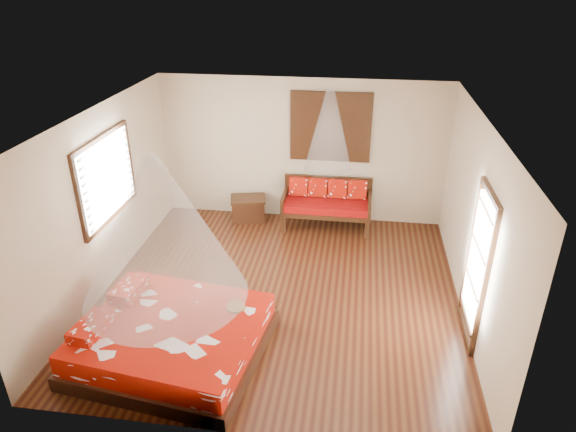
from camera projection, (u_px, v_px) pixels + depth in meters
The scene contains 10 objects.
room at pixel (280, 212), 7.47m from camera, with size 5.54×5.54×2.84m.
bed at pixel (172, 338), 6.71m from camera, with size 2.53×2.34×0.65m.
daybed at pixel (327, 202), 9.90m from camera, with size 1.71×0.76×0.94m.
storage_chest at pixel (248, 208), 10.29m from camera, with size 0.77×0.64×0.47m.
shutter_panel at pixel (331, 127), 9.59m from camera, with size 1.52×0.06×1.32m.
window_left at pixel (107, 178), 7.85m from camera, with size 0.10×1.74×1.34m.
glazed_door at pixel (477, 267), 6.73m from camera, with size 0.08×1.02×2.16m.
wine_tray at pixel (235, 304), 6.86m from camera, with size 0.26×0.26×0.21m.
mosquito_net_main at pixel (160, 230), 5.99m from camera, with size 2.01×2.01×1.80m, color white.
mosquito_net_daybed at pixel (329, 129), 9.13m from camera, with size 0.86×0.86×1.50m, color white.
Camera 1 is at (1.07, -6.63, 4.65)m, focal length 32.00 mm.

